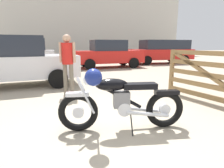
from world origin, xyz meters
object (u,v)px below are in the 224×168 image
(vintage_motorcycle, at_px, (120,101))
(white_estate_far, at_px, (162,51))
(pale_sedan_back, at_px, (22,53))
(bystander, at_px, (68,58))
(blue_hatchback_right, at_px, (13,62))
(timber_gate, at_px, (223,76))
(red_hatchback_near, at_px, (108,54))

(vintage_motorcycle, distance_m, white_estate_far, 12.02)
(pale_sedan_back, bearing_deg, white_estate_far, 178.73)
(bystander, distance_m, blue_hatchback_right, 2.35)
(vintage_motorcycle, height_order, timber_gate, timber_gate)
(red_hatchback_near, bearing_deg, vintage_motorcycle, -106.45)
(pale_sedan_back, bearing_deg, vintage_motorcycle, 104.45)
(timber_gate, height_order, white_estate_far, white_estate_far)
(pale_sedan_back, relative_size, white_estate_far, 0.85)
(blue_hatchback_right, relative_size, red_hatchback_near, 1.01)
(blue_hatchback_right, height_order, white_estate_far, white_estate_far)
(vintage_motorcycle, height_order, red_hatchback_near, red_hatchback_near)
(vintage_motorcycle, xyz_separation_m, red_hatchback_near, (1.57, 8.71, 0.34))
(timber_gate, bearing_deg, bystander, 44.09)
(bystander, bearing_deg, red_hatchback_near, -2.56)
(timber_gate, relative_size, red_hatchback_near, 0.56)
(bystander, relative_size, white_estate_far, 0.35)
(timber_gate, distance_m, pale_sedan_back, 10.80)
(bystander, height_order, white_estate_far, white_estate_far)
(timber_gate, xyz_separation_m, pale_sedan_back, (-6.14, 8.89, 0.21))
(timber_gate, relative_size, bystander, 1.48)
(vintage_motorcycle, bearing_deg, timber_gate, -158.50)
(vintage_motorcycle, bearing_deg, blue_hatchback_right, -50.48)
(vintage_motorcycle, xyz_separation_m, white_estate_far, (6.05, 10.38, 0.45))
(timber_gate, xyz_separation_m, red_hatchback_near, (-0.99, 8.02, 0.13))
(timber_gate, relative_size, blue_hatchback_right, 0.56)
(timber_gate, distance_m, blue_hatchback_right, 6.16)
(white_estate_far, bearing_deg, pale_sedan_back, 2.16)
(bystander, relative_size, red_hatchback_near, 0.38)
(vintage_motorcycle, distance_m, blue_hatchback_right, 4.81)
(vintage_motorcycle, distance_m, timber_gate, 2.66)
(vintage_motorcycle, bearing_deg, red_hatchback_near, -93.76)
(vintage_motorcycle, bearing_deg, white_estate_far, -113.78)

